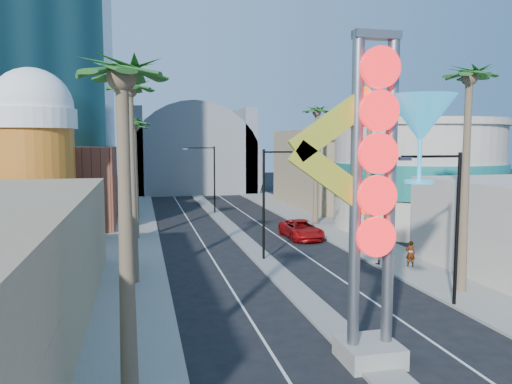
% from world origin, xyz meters
% --- Properties ---
extents(sidewalk_west, '(5.00, 100.00, 0.15)m').
position_xyz_m(sidewalk_west, '(-9.50, 35.00, 0.07)').
color(sidewalk_west, gray).
rests_on(sidewalk_west, ground).
extents(sidewalk_east, '(5.00, 100.00, 0.15)m').
position_xyz_m(sidewalk_east, '(9.50, 35.00, 0.07)').
color(sidewalk_east, gray).
rests_on(sidewalk_east, ground).
extents(median, '(1.60, 84.00, 0.15)m').
position_xyz_m(median, '(0.00, 38.00, 0.07)').
color(median, gray).
rests_on(median, ground).
extents(hotel_tower, '(20.00, 20.00, 50.00)m').
position_xyz_m(hotel_tower, '(-22.00, 52.00, 25.00)').
color(hotel_tower, black).
rests_on(hotel_tower, ground).
extents(brick_filler_west, '(10.00, 10.00, 8.00)m').
position_xyz_m(brick_filler_west, '(-16.00, 38.00, 4.00)').
color(brick_filler_west, brown).
rests_on(brick_filler_west, ground).
extents(filler_east, '(10.00, 20.00, 10.00)m').
position_xyz_m(filler_east, '(16.00, 48.00, 5.00)').
color(filler_east, '#9B8464').
rests_on(filler_east, ground).
extents(beer_mug, '(7.00, 7.00, 14.50)m').
position_xyz_m(beer_mug, '(-17.00, 30.00, 7.84)').
color(beer_mug, '#BF6719').
rests_on(beer_mug, ground).
extents(turquoise_building, '(16.60, 16.60, 10.60)m').
position_xyz_m(turquoise_building, '(18.00, 30.00, 5.25)').
color(turquoise_building, '#BBAE9E').
rests_on(turquoise_building, ground).
extents(canopy, '(22.00, 16.00, 22.00)m').
position_xyz_m(canopy, '(0.00, 72.00, 4.31)').
color(canopy, slate).
rests_on(canopy, ground).
extents(neon_sign, '(6.53, 2.60, 12.55)m').
position_xyz_m(neon_sign, '(0.82, 2.96, 7.31)').
color(neon_sign, gray).
rests_on(neon_sign, ground).
extents(streetlight_0, '(3.79, 0.25, 8.00)m').
position_xyz_m(streetlight_0, '(0.55, 20.00, 4.88)').
color(streetlight_0, black).
rests_on(streetlight_0, ground).
extents(streetlight_1, '(3.79, 0.25, 8.00)m').
position_xyz_m(streetlight_1, '(-0.55, 44.00, 4.88)').
color(streetlight_1, black).
rests_on(streetlight_1, ground).
extents(streetlight_2, '(3.45, 0.25, 8.00)m').
position_xyz_m(streetlight_2, '(6.72, 8.00, 4.83)').
color(streetlight_2, black).
rests_on(streetlight_2, ground).
extents(palm_0, '(2.40, 2.40, 11.70)m').
position_xyz_m(palm_0, '(-9.00, 2.00, 9.93)').
color(palm_0, brown).
rests_on(palm_0, ground).
extents(palm_1, '(2.40, 2.40, 12.70)m').
position_xyz_m(palm_1, '(-9.00, 16.00, 10.82)').
color(palm_1, brown).
rests_on(palm_1, ground).
extents(palm_2, '(2.40, 2.40, 11.20)m').
position_xyz_m(palm_2, '(-9.00, 30.00, 9.48)').
color(palm_2, brown).
rests_on(palm_2, ground).
extents(palm_3, '(2.40, 2.40, 11.20)m').
position_xyz_m(palm_3, '(-9.00, 42.00, 9.48)').
color(palm_3, brown).
rests_on(palm_3, ground).
extents(palm_5, '(2.40, 2.40, 13.20)m').
position_xyz_m(palm_5, '(9.00, 10.00, 11.27)').
color(palm_5, brown).
rests_on(palm_5, ground).
extents(palm_6, '(2.40, 2.40, 11.70)m').
position_xyz_m(palm_6, '(9.00, 22.00, 9.93)').
color(palm_6, brown).
rests_on(palm_6, ground).
extents(palm_7, '(2.40, 2.40, 12.70)m').
position_xyz_m(palm_7, '(9.00, 34.00, 10.82)').
color(palm_7, brown).
rests_on(palm_7, ground).
extents(red_pickup, '(2.85, 5.93, 1.63)m').
position_xyz_m(red_pickup, '(5.23, 27.23, 0.81)').
color(red_pickup, '#B30D10').
rests_on(red_pickup, ground).
extents(pedestrian_a, '(0.73, 0.59, 1.75)m').
position_xyz_m(pedestrian_a, '(9.10, 15.61, 1.02)').
color(pedestrian_a, gray).
rests_on(pedestrian_a, sidewalk_east).
extents(pedestrian_b, '(1.05, 0.90, 1.88)m').
position_xyz_m(pedestrian_b, '(7.38, 16.66, 1.09)').
color(pedestrian_b, gray).
rests_on(pedestrian_b, sidewalk_east).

